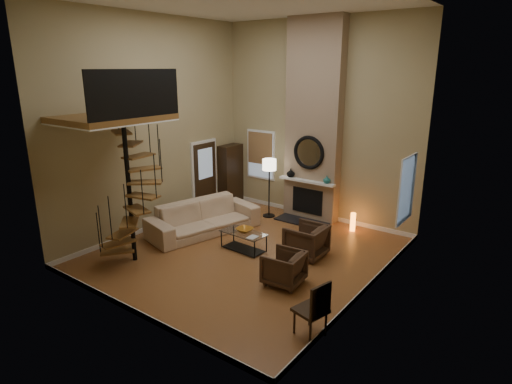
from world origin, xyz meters
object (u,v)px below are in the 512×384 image
Objects in this scene: hutch at (231,174)px; side_chair at (315,308)px; coffee_table at (244,239)px; floor_lamp at (269,169)px; armchair_near at (309,242)px; armchair_far at (287,269)px; sofa at (204,218)px; accent_lamp at (353,222)px.

side_chair is (5.67, -4.75, -0.42)m from hutch.
coffee_table is 2.74m from floor_lamp.
armchair_far is at bearing 11.31° from armchair_near.
sofa reaches higher than armchair_far.
sofa reaches higher than armchair_near.
floor_lamp reaches higher than sofa.
armchair_near is at bearing -36.47° from floor_lamp.
floor_lamp reaches higher than coffee_table.
sofa is 5.15m from side_chair.
coffee_table is (-1.74, 0.82, -0.07)m from armchair_far.
armchair_far is 0.44× the size of floor_lamp.
armchair_far is at bearing 136.93° from side_chair.
floor_lamp is at bearing -171.37° from accent_lamp.
coffee_table is at bearing -69.24° from floor_lamp.
side_chair is at bearing -33.76° from coffee_table.
hutch reaches higher than armchair_near.
armchair_near reaches higher than coffee_table.
accent_lamp is at bearing -37.88° from sofa.
hutch is 2.71m from sofa.
armchair_near reaches higher than armchair_far.
sofa is 3.91× the size of armchair_far.
side_chair is (1.28, -1.20, 0.17)m from armchair_far.
armchair_near is 0.86× the size of side_chair.
armchair_near is (4.08, -2.10, -0.60)m from hutch.
floor_lamp is 3.44× the size of accent_lamp.
sofa is at bearing -65.97° from hutch.
armchair_near is 0.76× the size of coffee_table.
sofa is at bearing -142.57° from accent_lamp.
armchair_far is (3.31, -1.13, -0.04)m from sofa.
sofa is at bearing -84.82° from armchair_near.
accent_lamp is 4.96m from side_chair.
armchair_near is 3.10m from side_chair.
hutch is at bearing 140.05° from side_chair.
side_chair is (4.59, -2.33, 0.13)m from sofa.
accent_lamp is at bearing 59.84° from coffee_table.
hutch is 3.86m from coffee_table.
side_chair is at bearing 41.63° from armchair_far.
floor_lamp reaches higher than armchair_far.
accent_lamp is (4.23, -0.02, -0.70)m from hutch.
accent_lamp is at bearing 106.99° from side_chair.
hutch reaches higher than accent_lamp.
side_chair reaches higher than sofa.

